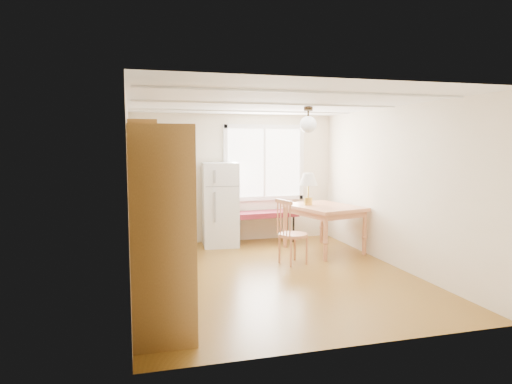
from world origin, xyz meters
name	(u,v)px	position (x,y,z in m)	size (l,w,h in m)	color
room_shell	(273,190)	(0.00, 0.00, 1.25)	(4.60, 5.60, 2.62)	#5C3B13
kitchen_run	(154,232)	(-1.72, -0.63, 0.84)	(0.65, 3.40, 2.20)	brown
window_unit	(264,163)	(0.60, 2.47, 1.55)	(1.64, 0.05, 1.51)	white
pendant_light	(308,124)	(0.70, 0.40, 2.24)	(0.26, 0.26, 0.40)	black
refrigerator	(220,204)	(-0.37, 2.12, 0.79)	(0.70, 0.70, 1.57)	silver
bench	(264,215)	(0.53, 2.22, 0.54)	(1.34, 0.57, 0.60)	maroon
dining_table	(324,211)	(1.33, 1.18, 0.72)	(1.30, 1.53, 0.83)	#B66C46
chair	(288,228)	(0.41, 0.48, 0.60)	(0.50, 0.49, 1.04)	#B66C46
table_lamp	(308,182)	(1.09, 1.34, 1.25)	(0.33, 0.33, 0.58)	#B5983A
coffee_maker	(156,225)	(-1.72, -1.23, 1.04)	(0.22, 0.27, 0.37)	black
kettle	(153,224)	(-1.74, -0.85, 0.99)	(0.11, 0.11, 0.21)	red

